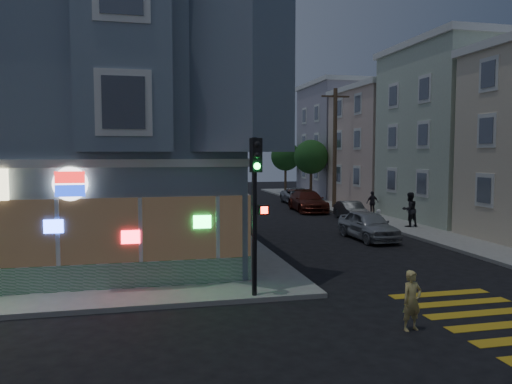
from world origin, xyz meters
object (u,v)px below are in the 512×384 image
object	(u,v)px
running_child	(412,301)
utility_pole	(335,146)
pedestrian_a	(410,210)
parked_car_b	(351,211)
traffic_signal	(256,190)
fire_hydrant	(378,216)
parked_car_c	(308,201)
street_tree_near	(311,157)
pedestrian_b	(372,203)
parked_car_a	(368,225)
parked_car_d	(298,196)
street_tree_far	(286,156)

from	to	relation	value
running_child	utility_pole	bearing A→B (deg)	62.48
pedestrian_a	parked_car_b	size ratio (longest dim) A/B	0.54
traffic_signal	fire_hydrant	distance (m)	16.94
parked_car_b	parked_car_c	bearing A→B (deg)	106.82
utility_pole	street_tree_near	world-z (taller)	utility_pole
utility_pole	pedestrian_b	size ratio (longest dim) A/B	5.83
traffic_signal	running_child	bearing A→B (deg)	-54.03
running_child	traffic_signal	size ratio (longest dim) A/B	0.32
running_child	street_tree_near	bearing A→B (deg)	65.40
traffic_signal	fire_hydrant	size ratio (longest dim) A/B	5.51
parked_car_a	utility_pole	bearing A→B (deg)	73.59
parked_car_c	traffic_signal	bearing A→B (deg)	-109.02
fire_hydrant	pedestrian_b	bearing A→B (deg)	68.40
fire_hydrant	parked_car_c	bearing A→B (deg)	102.64
parked_car_b	pedestrian_a	bearing A→B (deg)	-64.51
running_child	pedestrian_a	world-z (taller)	pedestrian_a
street_tree_near	parked_car_d	distance (m)	4.09
running_child	parked_car_b	bearing A→B (deg)	60.66
street_tree_far	running_child	size ratio (longest dim) A/B	3.59
pedestrian_a	street_tree_far	bearing A→B (deg)	-100.57
parked_car_b	street_tree_near	bearing A→B (deg)	87.32
parked_car_c	parked_car_d	world-z (taller)	parked_car_c
fire_hydrant	utility_pole	bearing A→B (deg)	85.43
parked_car_b	fire_hydrant	size ratio (longest dim) A/B	4.35
running_child	parked_car_c	world-z (taller)	parked_car_c
parked_car_a	parked_car_b	world-z (taller)	parked_car_a
street_tree_far	fire_hydrant	size ratio (longest dim) A/B	6.34
street_tree_near	pedestrian_b	bearing A→B (deg)	-85.63
parked_car_a	pedestrian_b	bearing A→B (deg)	61.01
utility_pole	parked_car_d	size ratio (longest dim) A/B	1.85
pedestrian_a	traffic_signal	world-z (taller)	traffic_signal
pedestrian_b	parked_car_d	world-z (taller)	pedestrian_b
street_tree_far	fire_hydrant	bearing A→B (deg)	-92.27
parked_car_d	utility_pole	bearing A→B (deg)	-66.82
parked_car_d	running_child	bearing A→B (deg)	-99.09
street_tree_far	parked_car_d	distance (m)	10.43
street_tree_near	running_child	xyz separation A→B (m)	(-8.18, -30.99, -3.20)
fire_hydrant	parked_car_d	bearing A→B (deg)	93.66
pedestrian_a	parked_car_c	size ratio (longest dim) A/B	0.38
street_tree_near	pedestrian_b	size ratio (longest dim) A/B	3.44
street_tree_near	parked_car_b	world-z (taller)	street_tree_near
pedestrian_a	traffic_signal	bearing A→B (deg)	33.83
street_tree_far	parked_car_d	bearing A→B (deg)	-100.07
parked_car_c	pedestrian_b	bearing A→B (deg)	-41.86
street_tree_near	fire_hydrant	distance (m)	15.15
running_child	parked_car_a	bearing A→B (deg)	59.26
parked_car_d	fire_hydrant	bearing A→B (deg)	-82.99
utility_pole	running_child	bearing A→B (deg)	-107.71
pedestrian_b	parked_car_a	distance (m)	9.62
pedestrian_b	fire_hydrant	size ratio (longest dim) A/B	1.84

